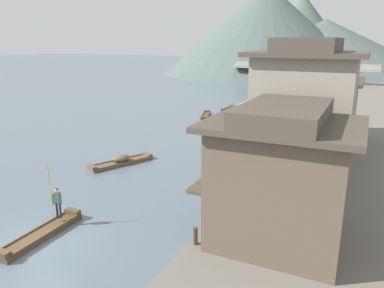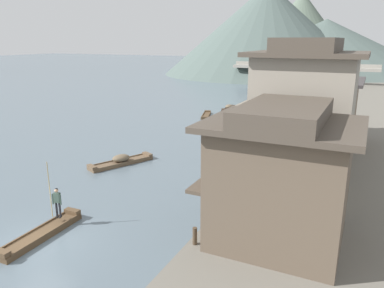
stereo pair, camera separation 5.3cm
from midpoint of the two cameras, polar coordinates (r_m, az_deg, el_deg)
The scene contains 20 objects.
ground_plane at distance 19.78m, azimuth -22.44°, elevation -14.07°, with size 400.00×400.00×0.00m, color slate.
boat_foreground_poled at distance 20.33m, azimuth -22.04°, elevation -12.66°, with size 1.07×4.88×0.51m.
boatman_person at distance 20.55m, azimuth -19.93°, elevation -7.94°, with size 0.54×0.35×3.04m.
boat_moored_nearest at distance 50.86m, azimuth 16.09°, elevation 4.61°, with size 2.38×5.86×0.71m.
boat_moored_second at distance 64.67m, azimuth 18.55°, elevation 6.71°, with size 1.97×5.06×0.81m.
boat_moored_third at distance 38.68m, azimuth 6.92°, elevation 1.81°, with size 3.84×3.71×0.72m.
boat_moored_far at distance 29.70m, azimuth -10.75°, elevation -2.58°, with size 3.16×5.25×0.79m.
boat_midriver_drifting at distance 52.10m, azimuth 5.72°, elevation 5.49°, with size 1.25×3.63×0.81m.
boat_midriver_upstream at distance 47.79m, azimuth 2.20°, elevation 4.41°, with size 2.19×4.53×0.37m.
house_waterfront_nearest at distance 16.30m, azimuth 13.36°, elevation -4.95°, with size 6.49×5.43×6.14m.
house_waterfront_second at distance 21.59m, azimuth 16.63°, elevation 3.45°, with size 6.19×5.60×8.74m.
house_waterfront_tall at distance 27.65m, azimuth 17.74°, elevation 3.18°, with size 5.48×5.47×6.14m.
house_waterfront_narrow at distance 34.24m, azimuth 19.76°, elevation 5.25°, with size 5.91×7.61×6.14m.
mooring_post_dock_near at distance 16.70m, azimuth 0.53°, elevation -13.90°, with size 0.20×0.20×0.80m, color #473828.
mooring_post_dock_mid at distance 23.63m, azimuth 8.93°, elevation -4.92°, with size 0.20×0.20×0.82m, color #473828.
mooring_post_dock_far at distance 29.36m, azimuth 12.50°, elevation -0.90°, with size 0.20×0.20×0.92m, color #473828.
stone_bridge at distance 83.22m, azimuth 16.53°, elevation 10.71°, with size 29.90×2.40×4.77m.
hill_far_west at distance 114.69m, azimuth 19.65°, elevation 13.82°, with size 62.83×62.83×15.09m, color #4C5B56.
hill_far_centre at distance 121.22m, azimuth 16.22°, elevation 16.05°, with size 37.36×37.36×23.12m, color #5B6B5B.
hill_far_east at distance 111.19m, azimuth 11.36°, elevation 16.78°, with size 57.24×57.24×24.41m, color #4C5B56.
Camera 2 is at (13.45, -11.06, 9.41)m, focal length 34.85 mm.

